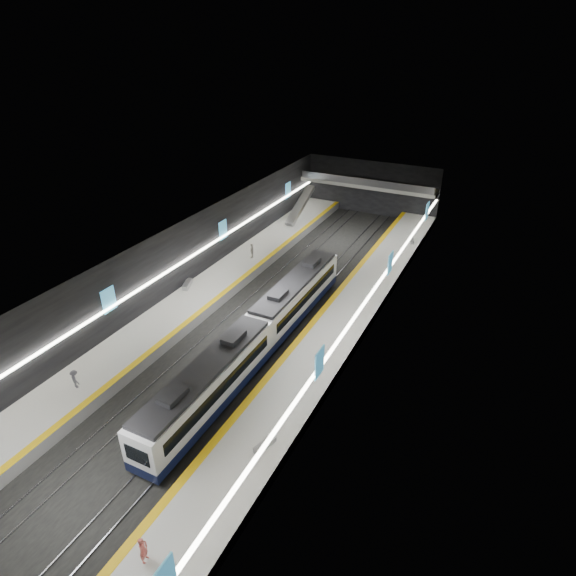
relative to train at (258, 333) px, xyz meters
The scene contains 24 objects.
ground 5.05m from the train, 123.31° to the left, with size 70.00×70.00×0.00m, color black.
ceiling 7.38m from the train, 123.31° to the left, with size 20.00×70.00×0.04m, color beige.
wall_left 13.19m from the train, 163.07° to the left, with size 0.04×70.00×8.00m, color black.
wall_right 8.60m from the train, 26.90° to the left, with size 0.04×70.00×8.00m, color black.
wall_back 38.93m from the train, 93.69° to the left, with size 20.00×0.04×8.00m, color black.
platform_left 10.83m from the train, 159.17° to the left, with size 5.00×70.00×1.00m, color slate.
tile_surface_left 10.76m from the train, 159.17° to the left, with size 5.00×70.00×0.02m, color #B8B8B2.
tactile_strip_left 8.76m from the train, 154.00° to the left, with size 0.60×70.00×0.02m, color #DDA90B.
platform_right 6.51m from the train, 37.27° to the left, with size 5.00×70.00×1.00m, color slate.
tile_surface_right 6.39m from the train, 37.27° to the left, with size 5.00×70.00×0.02m, color #B8B8B2.
tactile_strip_right 4.87m from the train, 53.65° to the left, with size 0.60×70.00×0.02m, color #DDA90B.
rails 5.03m from the train, 123.31° to the left, with size 6.52×70.00×0.12m.
train is the anchor object (origin of this frame).
ad_posters 5.89m from the train, 117.49° to the left, with size 19.94×53.50×2.20m.
cove_light_left 12.97m from the train, 162.81° to the left, with size 0.25×68.60×0.12m, color white.
cove_light_right 8.39m from the train, 27.53° to the left, with size 0.25×68.60×0.12m, color white.
mezzanine_bridge 36.93m from the train, 93.89° to the left, with size 20.00×3.00×1.50m.
escalator 31.45m from the train, 108.55° to the left, with size 1.20×8.00×0.60m, color #99999E.
bench_left_far 13.40m from the train, 153.88° to the left, with size 0.57×2.05×0.50m, color #99999E.
bench_right_near 11.61m from the train, 58.47° to the right, with size 0.48×1.73×0.42m, color #99999E.
bench_right_far 29.08m from the train, 77.11° to the left, with size 0.46×1.66×0.41m, color #99999E.
passenger_right_a 19.76m from the train, 77.80° to the right, with size 0.62×0.41×1.70m, color #CB544C.
passenger_left_a 17.88m from the train, 121.90° to the left, with size 1.07×0.44×1.82m, color beige.
passenger_left_b 14.74m from the train, 131.47° to the right, with size 1.00×0.58×1.56m, color #44444C.
Camera 1 is at (20.01, -33.32, 25.47)m, focal length 30.00 mm.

